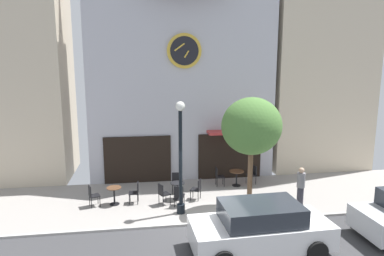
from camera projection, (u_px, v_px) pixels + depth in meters
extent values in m
cube|color=gray|center=(198.00, 199.00, 15.00)|extent=(25.99, 5.02, 0.05)
cube|color=#A8A5A0|center=(209.00, 223.00, 12.56)|extent=(25.99, 0.12, 0.08)
cube|color=#B2B2BC|center=(181.00, 88.00, 17.65)|extent=(9.22, 2.23, 9.03)
cylinder|color=gold|center=(184.00, 51.00, 16.18)|extent=(1.63, 0.10, 1.63)
cylinder|color=black|center=(184.00, 51.00, 16.12)|extent=(1.34, 0.04, 1.34)
cube|color=gold|center=(187.00, 54.00, 16.12)|extent=(0.25, 0.03, 0.34)
cube|color=gold|center=(180.00, 47.00, 16.02)|extent=(0.50, 0.03, 0.38)
cube|color=black|center=(138.00, 160.00, 16.81)|extent=(3.23, 0.10, 2.30)
cube|color=black|center=(230.00, 156.00, 17.48)|extent=(3.23, 0.10, 2.30)
cube|color=#B23333|center=(237.00, 132.00, 16.98)|extent=(2.95, 0.90, 0.12)
cube|color=beige|center=(319.00, 29.00, 18.77)|extent=(5.52, 3.39, 15.19)
cylinder|color=black|center=(181.00, 209.00, 13.47)|extent=(0.32, 0.32, 0.36)
cylinder|color=black|center=(181.00, 163.00, 13.14)|extent=(0.14, 0.14, 4.02)
sphere|color=white|center=(180.00, 106.00, 12.74)|extent=(0.36, 0.36, 0.36)
cylinder|color=brown|center=(250.00, 178.00, 13.64)|extent=(0.20, 0.20, 2.57)
ellipsoid|color=#4C7A38|center=(252.00, 126.00, 13.25)|extent=(2.34, 2.11, 2.23)
cylinder|color=black|center=(114.00, 196.00, 14.26)|extent=(0.07, 0.07, 0.73)
cylinder|color=black|center=(115.00, 204.00, 14.32)|extent=(0.40, 0.40, 0.03)
cylinder|color=brown|center=(114.00, 188.00, 14.19)|extent=(0.60, 0.60, 0.03)
cylinder|color=black|center=(178.00, 191.00, 14.81)|extent=(0.07, 0.07, 0.73)
cylinder|color=black|center=(178.00, 199.00, 14.87)|extent=(0.40, 0.40, 0.03)
cylinder|color=black|center=(177.00, 183.00, 14.74)|extent=(0.61, 0.61, 0.03)
cylinder|color=black|center=(236.00, 178.00, 16.46)|extent=(0.07, 0.07, 0.72)
cylinder|color=black|center=(236.00, 185.00, 16.52)|extent=(0.40, 0.40, 0.03)
cylinder|color=brown|center=(237.00, 171.00, 16.39)|extent=(0.71, 0.71, 0.03)
cube|color=black|center=(179.00, 195.00, 14.10)|extent=(0.50, 0.50, 0.04)
cube|color=black|center=(179.00, 192.00, 13.88)|extent=(0.38, 0.14, 0.45)
cylinder|color=black|center=(184.00, 199.00, 14.28)|extent=(0.03, 0.03, 0.45)
cylinder|color=black|center=(176.00, 199.00, 14.33)|extent=(0.03, 0.03, 0.45)
cylinder|color=black|center=(183.00, 202.00, 13.95)|extent=(0.03, 0.03, 0.45)
cylinder|color=black|center=(175.00, 202.00, 14.00)|extent=(0.03, 0.03, 0.45)
cube|color=black|center=(94.00, 196.00, 14.07)|extent=(0.51, 0.51, 0.04)
cube|color=black|center=(90.00, 191.00, 13.95)|extent=(0.17, 0.37, 0.45)
cylinder|color=black|center=(100.00, 201.00, 14.05)|extent=(0.03, 0.03, 0.45)
cylinder|color=black|center=(98.00, 199.00, 14.34)|extent=(0.03, 0.03, 0.45)
cylinder|color=black|center=(92.00, 203.00, 13.89)|extent=(0.03, 0.03, 0.45)
cylinder|color=black|center=(90.00, 200.00, 14.18)|extent=(0.03, 0.03, 0.45)
cube|color=black|center=(164.00, 194.00, 14.26)|extent=(0.54, 0.54, 0.04)
cube|color=black|center=(161.00, 190.00, 14.11)|extent=(0.21, 0.36, 0.45)
cylinder|color=black|center=(170.00, 199.00, 14.26)|extent=(0.03, 0.03, 0.45)
cylinder|color=black|center=(166.00, 197.00, 14.53)|extent=(0.03, 0.03, 0.45)
cylinder|color=black|center=(163.00, 201.00, 14.06)|extent=(0.03, 0.03, 0.45)
cylinder|color=black|center=(159.00, 199.00, 14.33)|extent=(0.03, 0.03, 0.45)
cube|color=black|center=(176.00, 183.00, 15.52)|extent=(0.44, 0.44, 0.04)
cube|color=black|center=(176.00, 177.00, 15.66)|extent=(0.38, 0.08, 0.45)
cylinder|color=black|center=(172.00, 189.00, 15.39)|extent=(0.03, 0.03, 0.45)
cylinder|color=black|center=(180.00, 189.00, 15.40)|extent=(0.03, 0.03, 0.45)
cylinder|color=black|center=(173.00, 187.00, 15.73)|extent=(0.03, 0.03, 0.45)
cylinder|color=black|center=(180.00, 187.00, 15.74)|extent=(0.03, 0.03, 0.45)
cube|color=black|center=(251.00, 175.00, 16.69)|extent=(0.47, 0.47, 0.04)
cube|color=black|center=(254.00, 170.00, 16.71)|extent=(0.12, 0.38, 0.45)
cylinder|color=black|center=(246.00, 179.00, 16.83)|extent=(0.03, 0.03, 0.45)
cylinder|color=black|center=(250.00, 181.00, 16.51)|extent=(0.03, 0.03, 0.45)
cylinder|color=black|center=(252.00, 178.00, 16.94)|extent=(0.03, 0.03, 0.45)
cylinder|color=black|center=(256.00, 180.00, 16.63)|extent=(0.03, 0.03, 0.45)
cube|color=black|center=(220.00, 177.00, 16.44)|extent=(0.42, 0.42, 0.04)
cube|color=black|center=(216.00, 172.00, 16.39)|extent=(0.06, 0.38, 0.45)
cylinder|color=black|center=(224.00, 182.00, 16.34)|extent=(0.03, 0.03, 0.45)
cylinder|color=black|center=(223.00, 180.00, 16.67)|extent=(0.03, 0.03, 0.45)
cylinder|color=black|center=(217.00, 182.00, 16.30)|extent=(0.03, 0.03, 0.45)
cylinder|color=black|center=(216.00, 180.00, 16.64)|extent=(0.03, 0.03, 0.45)
cube|color=black|center=(195.00, 189.00, 14.77)|extent=(0.54, 0.54, 0.04)
cube|color=black|center=(200.00, 185.00, 14.67)|extent=(0.21, 0.36, 0.45)
cylinder|color=black|center=(193.00, 193.00, 15.02)|extent=(0.03, 0.03, 0.45)
cylinder|color=black|center=(190.00, 195.00, 14.70)|extent=(0.03, 0.03, 0.45)
cylinder|color=black|center=(200.00, 193.00, 14.92)|extent=(0.03, 0.03, 0.45)
cylinder|color=black|center=(198.00, 196.00, 14.60)|extent=(0.03, 0.03, 0.45)
cube|color=black|center=(134.00, 193.00, 14.37)|extent=(0.42, 0.42, 0.04)
cube|color=black|center=(138.00, 188.00, 14.35)|extent=(0.06, 0.38, 0.45)
cylinder|color=black|center=(130.00, 197.00, 14.57)|extent=(0.03, 0.03, 0.45)
cylinder|color=black|center=(129.00, 200.00, 14.23)|extent=(0.03, 0.03, 0.45)
cylinder|color=black|center=(138.00, 196.00, 14.60)|extent=(0.03, 0.03, 0.45)
cylinder|color=black|center=(138.00, 199.00, 14.26)|extent=(0.03, 0.03, 0.45)
cylinder|color=#2D2D38|center=(300.00, 197.00, 13.98)|extent=(0.35, 0.35, 0.85)
cylinder|color=slate|center=(301.00, 180.00, 13.85)|extent=(0.43, 0.43, 0.60)
sphere|color=tan|center=(302.00, 170.00, 13.77)|extent=(0.22, 0.22, 0.22)
cube|color=white|center=(260.00, 233.00, 10.69)|extent=(4.36, 1.95, 0.75)
cube|color=#262B33|center=(261.00, 213.00, 10.57)|extent=(2.46, 1.67, 0.60)
cylinder|color=black|center=(317.00, 251.00, 10.13)|extent=(0.65, 0.24, 0.64)
cylinder|color=black|center=(289.00, 224.00, 11.87)|extent=(0.65, 0.24, 0.64)
cylinder|color=black|center=(209.00, 231.00, 11.36)|extent=(0.65, 0.24, 0.64)
cylinder|color=black|center=(364.00, 219.00, 12.26)|extent=(0.64, 0.23, 0.64)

